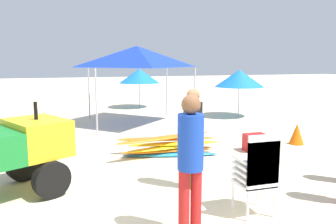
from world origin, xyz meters
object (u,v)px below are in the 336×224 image
object	(u,v)px
popup_canopy	(137,57)
traffic_cone_far	(8,134)
surfboard_pile	(169,145)
stacked_plastic_chairs	(258,168)
lifeguard_near_center	(193,132)
lifeguard_far_right	(190,156)
cooler_box	(255,142)
traffic_cone_near	(297,134)
beach_umbrella_left	(139,76)
beach_umbrella_mid	(239,78)

from	to	relation	value
popup_canopy	traffic_cone_far	xyz separation A→B (m)	(-3.84, -1.96, -2.02)
surfboard_pile	traffic_cone_far	size ratio (longest dim) A/B	4.39
stacked_plastic_chairs	traffic_cone_far	size ratio (longest dim) A/B	2.03
lifeguard_near_center	lifeguard_far_right	bearing A→B (deg)	-112.21
cooler_box	traffic_cone_near	bearing A→B (deg)	11.11
lifeguard_near_center	traffic_cone_near	xyz separation A→B (m)	(3.74, 2.07, -0.72)
beach_umbrella_left	traffic_cone_near	distance (m)	8.46
surfboard_pile	beach_umbrella_mid	distance (m)	6.18
beach_umbrella_left	traffic_cone_far	bearing A→B (deg)	-129.03
lifeguard_near_center	beach_umbrella_mid	size ratio (longest dim) A/B	0.91
traffic_cone_near	traffic_cone_far	world-z (taller)	traffic_cone_far
stacked_plastic_chairs	lifeguard_far_right	bearing A→B (deg)	-168.29
stacked_plastic_chairs	surfboard_pile	bearing A→B (deg)	94.91
beach_umbrella_mid	traffic_cone_near	xyz separation A→B (m)	(-0.67, -4.34, -1.23)
stacked_plastic_chairs	traffic_cone_far	xyz separation A→B (m)	(-4.00, 5.43, -0.40)
beach_umbrella_mid	lifeguard_far_right	bearing A→B (deg)	-122.45
stacked_plastic_chairs	traffic_cone_near	world-z (taller)	stacked_plastic_chairs
popup_canopy	stacked_plastic_chairs	bearing A→B (deg)	-88.77
beach_umbrella_left	beach_umbrella_mid	world-z (taller)	beach_umbrella_mid
popup_canopy	traffic_cone_far	size ratio (longest dim) A/B	5.26
cooler_box	popup_canopy	bearing A→B (deg)	114.54
surfboard_pile	cooler_box	size ratio (longest dim) A/B	5.03
surfboard_pile	beach_umbrella_mid	world-z (taller)	beach_umbrella_mid
stacked_plastic_chairs	popup_canopy	size ratio (longest dim) A/B	0.39
lifeguard_near_center	traffic_cone_far	size ratio (longest dim) A/B	2.91
lifeguard_near_center	beach_umbrella_mid	world-z (taller)	beach_umbrella_mid
surfboard_pile	cooler_box	world-z (taller)	surfboard_pile
traffic_cone_near	cooler_box	xyz separation A→B (m)	(-1.40, -0.28, -0.07)
beach_umbrella_mid	traffic_cone_far	distance (m)	8.30
popup_canopy	surfboard_pile	bearing A→B (deg)	-91.72
lifeguard_far_right	cooler_box	size ratio (longest dim) A/B	3.45
stacked_plastic_chairs	beach_umbrella_mid	size ratio (longest dim) A/B	0.64
traffic_cone_near	lifeguard_near_center	bearing A→B (deg)	-151.01
beach_umbrella_mid	beach_umbrella_left	bearing A→B (deg)	130.78
lifeguard_near_center	traffic_cone_far	bearing A→B (deg)	129.77
lifeguard_far_right	beach_umbrella_left	xyz separation A→B (m)	(1.86, 11.53, 0.45)
lifeguard_near_center	cooler_box	distance (m)	3.05
beach_umbrella_left	traffic_cone_far	distance (m)	7.65
beach_umbrella_left	beach_umbrella_mid	bearing A→B (deg)	-49.22
beach_umbrella_left	cooler_box	xyz separation A→B (m)	(1.08, -8.27, -1.27)
lifeguard_far_right	traffic_cone_near	world-z (taller)	lifeguard_far_right
surfboard_pile	popup_canopy	world-z (taller)	popup_canopy
stacked_plastic_chairs	lifeguard_near_center	distance (m)	1.36
stacked_plastic_chairs	surfboard_pile	distance (m)	3.32
stacked_plastic_chairs	beach_umbrella_left	bearing A→B (deg)	86.16
lifeguard_far_right	stacked_plastic_chairs	bearing A→B (deg)	11.71
popup_canopy	beach_umbrella_left	xyz separation A→B (m)	(0.92, 3.90, -0.83)
surfboard_pile	traffic_cone_far	world-z (taller)	traffic_cone_far
beach_umbrella_mid	traffic_cone_near	distance (m)	4.56
stacked_plastic_chairs	traffic_cone_near	size ratio (longest dim) A/B	2.19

